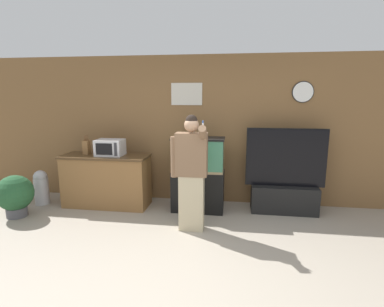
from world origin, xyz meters
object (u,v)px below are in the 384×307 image
(aquarium_on_stand, at_px, (198,175))
(person_standing, at_px, (191,171))
(tv_on_stand, at_px, (284,188))
(potted_plant, at_px, (15,194))
(knife_block, at_px, (86,147))
(counter_island, at_px, (107,180))
(microwave, at_px, (110,147))
(trash_bin, at_px, (41,187))

(aquarium_on_stand, xyz_separation_m, person_standing, (-0.01, -0.74, 0.24))
(tv_on_stand, bearing_deg, potted_plant, -168.99)
(knife_block, bearing_deg, tv_on_stand, 1.83)
(counter_island, distance_m, tv_on_stand, 3.03)
(knife_block, xyz_separation_m, tv_on_stand, (3.38, 0.11, -0.62))
(microwave, height_order, person_standing, person_standing)
(counter_island, height_order, tv_on_stand, tv_on_stand)
(person_standing, xyz_separation_m, trash_bin, (-2.79, 0.63, -0.55))
(tv_on_stand, bearing_deg, knife_block, -178.17)
(microwave, xyz_separation_m, trash_bin, (-1.29, -0.10, -0.73))
(aquarium_on_stand, bearing_deg, counter_island, -179.80)
(counter_island, relative_size, tv_on_stand, 1.07)
(knife_block, distance_m, potted_plant, 1.32)
(knife_block, relative_size, trash_bin, 0.54)
(person_standing, height_order, trash_bin, person_standing)
(counter_island, bearing_deg, person_standing, -24.66)
(person_standing, height_order, potted_plant, person_standing)
(tv_on_stand, relative_size, trash_bin, 2.27)
(potted_plant, bearing_deg, person_standing, -1.08)
(aquarium_on_stand, distance_m, trash_bin, 2.82)
(counter_island, relative_size, microwave, 3.29)
(aquarium_on_stand, relative_size, trash_bin, 2.02)
(knife_block, height_order, trash_bin, knife_block)
(microwave, relative_size, tv_on_stand, 0.33)
(tv_on_stand, xyz_separation_m, trash_bin, (-4.22, -0.25, -0.09))
(tv_on_stand, xyz_separation_m, potted_plant, (-4.27, -0.83, -0.04))
(counter_island, height_order, trash_bin, counter_island)
(knife_block, distance_m, aquarium_on_stand, 2.01)
(aquarium_on_stand, bearing_deg, microwave, -179.81)
(counter_island, distance_m, potted_plant, 1.42)
(person_standing, bearing_deg, aquarium_on_stand, 89.32)
(microwave, distance_m, person_standing, 1.68)
(microwave, height_order, aquarium_on_stand, aquarium_on_stand)
(counter_island, distance_m, microwave, 0.59)
(knife_block, distance_m, tv_on_stand, 3.44)
(trash_bin, bearing_deg, aquarium_on_stand, 2.17)
(counter_island, relative_size, knife_block, 4.51)
(person_standing, relative_size, trash_bin, 2.70)
(knife_block, bearing_deg, trash_bin, -170.35)
(knife_block, bearing_deg, microwave, -5.19)
(trash_bin, bearing_deg, person_standing, -12.80)
(aquarium_on_stand, bearing_deg, knife_block, 178.96)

